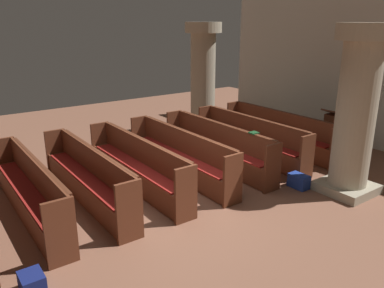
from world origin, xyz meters
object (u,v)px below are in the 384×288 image
at_px(pew_row_5, 87,175).
at_px(hymn_book, 254,133).
at_px(pew_row_3, 180,153).
at_px(pillar_far_side, 203,76).
at_px(kneeler_box_navy, 32,283).
at_px(kneeler_box_blue, 299,181).
at_px(pew_row_4, 137,163).
at_px(lectern, 330,133).
at_px(pew_row_2, 217,145).
at_px(pillar_aisle_side, 356,109).
at_px(pew_row_6, 29,188).
at_px(pew_row_0, 278,130).
at_px(pew_row_1, 250,137).

relative_size(pew_row_5, hymn_book, 19.40).
distance_m(pew_row_3, pillar_far_side, 3.85).
bearing_deg(kneeler_box_navy, kneeler_box_blue, 91.64).
distance_m(pew_row_4, hymn_book, 2.52).
xyz_separation_m(pew_row_4, kneeler_box_navy, (2.10, -2.62, -0.39)).
bearing_deg(lectern, kneeler_box_blue, -66.21).
xyz_separation_m(pew_row_2, pillar_aisle_side, (2.64, 1.18, 1.16)).
distance_m(pew_row_3, kneeler_box_navy, 4.24).
bearing_deg(pillar_aisle_side, pew_row_6, -116.24).
relative_size(pillar_far_side, hymn_book, 17.60).
height_order(pew_row_0, pillar_aisle_side, pillar_aisle_side).
xyz_separation_m(pew_row_0, pew_row_1, (0.00, -1.04, 0.00)).
relative_size(pew_row_2, kneeler_box_navy, 10.14).
distance_m(pew_row_2, pillar_far_side, 3.24).
distance_m(pew_row_3, pew_row_6, 3.13).
distance_m(pew_row_3, pew_row_4, 1.04).
xyz_separation_m(pew_row_2, kneeler_box_blue, (1.95, 0.57, -0.38)).
relative_size(pillar_aisle_side, lectern, 2.98).
bearing_deg(pew_row_1, pillar_far_side, 168.61).
bearing_deg(pew_row_2, pew_row_3, -90.00).
bearing_deg(pew_row_1, pew_row_6, -90.00).
bearing_deg(pew_row_4, pew_row_1, 90.00).
bearing_deg(kneeler_box_blue, pew_row_5, -117.81).
relative_size(pew_row_0, pew_row_2, 1.00).
relative_size(pew_row_0, pew_row_6, 1.00).
xyz_separation_m(lectern, kneeler_box_blue, (1.16, -2.64, -0.31)).
xyz_separation_m(pew_row_1, kneeler_box_blue, (1.95, -0.47, -0.38)).
distance_m(pew_row_1, hymn_book, 1.39).
bearing_deg(pew_row_0, hymn_book, -62.64).
height_order(pew_row_4, pillar_far_side, pillar_far_side).
bearing_deg(pew_row_6, pew_row_1, 90.00).
bearing_deg(pew_row_6, pew_row_2, 90.00).
bearing_deg(kneeler_box_navy, hymn_book, 102.88).
distance_m(pew_row_1, pillar_aisle_side, 2.88).
relative_size(pew_row_0, pillar_aisle_side, 1.10).
bearing_deg(kneeler_box_navy, pillar_aisle_side, 84.79).
distance_m(pew_row_2, pew_row_4, 2.09).
bearing_deg(pew_row_2, pew_row_0, 90.00).
height_order(pew_row_1, pillar_aisle_side, pillar_aisle_side).
relative_size(pew_row_1, pillar_far_side, 1.10).
bearing_deg(pew_row_1, pew_row_2, -90.00).
relative_size(hymn_book, kneeler_box_blue, 0.45).
bearing_deg(kneeler_box_blue, pew_row_4, -126.30).
bearing_deg(pillar_far_side, pew_row_1, -11.39).
bearing_deg(pew_row_6, pew_row_0, 90.00).
relative_size(pew_row_3, kneeler_box_navy, 10.14).
bearing_deg(pew_row_4, kneeler_box_navy, -51.25).
relative_size(pew_row_4, pew_row_6, 1.00).
xyz_separation_m(pew_row_6, lectern, (0.79, 7.38, -0.07)).
bearing_deg(pew_row_4, pew_row_3, 90.00).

